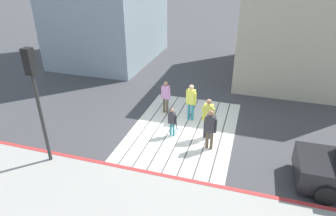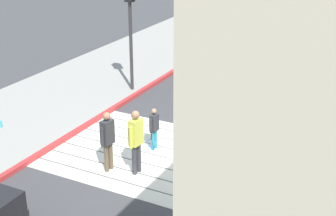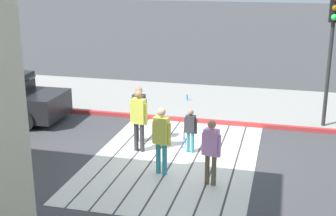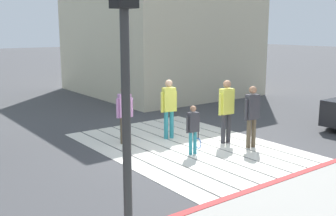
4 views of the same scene
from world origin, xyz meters
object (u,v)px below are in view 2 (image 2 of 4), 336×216
at_px(traffic_light_corner, 131,12).
at_px(pedestrian_child_with_racket, 154,127).
at_px(pedestrian_adult_lead, 227,121).
at_px(pedestrian_adult_trailing, 199,134).
at_px(pedestrian_teen_behind, 108,137).
at_px(water_bottle, 1,124).
at_px(pedestrian_adult_side, 136,138).

height_order(traffic_light_corner, pedestrian_child_with_racket, traffic_light_corner).
distance_m(pedestrian_adult_lead, pedestrian_adult_trailing, 1.32).
bearing_deg(pedestrian_teen_behind, pedestrian_child_with_racket, 73.54).
bearing_deg(water_bottle, pedestrian_adult_side, -3.31).
xyz_separation_m(pedestrian_adult_lead, pedestrian_teen_behind, (-2.36, -2.50, 0.03)).
distance_m(pedestrian_adult_side, pedestrian_teen_behind, 0.76).
bearing_deg(traffic_light_corner, water_bottle, -111.00).
bearing_deg(pedestrian_adult_trailing, pedestrian_adult_side, -142.78).
bearing_deg(traffic_light_corner, pedestrian_adult_lead, -30.39).
bearing_deg(pedestrian_teen_behind, pedestrian_adult_trailing, 30.82).
distance_m(pedestrian_adult_lead, pedestrian_child_with_racket, 2.08).
height_order(pedestrian_adult_trailing, pedestrian_adult_side, pedestrian_adult_side).
xyz_separation_m(traffic_light_corner, pedestrian_adult_lead, (4.86, -2.85, -2.09)).
bearing_deg(pedestrian_child_with_racket, traffic_light_corner, 128.70).
bearing_deg(pedestrian_adult_lead, pedestrian_adult_trailing, -103.55).
height_order(pedestrian_adult_lead, pedestrian_child_with_racket, pedestrian_adult_lead).
height_order(pedestrian_adult_trailing, pedestrian_child_with_racket, pedestrian_adult_trailing).
xyz_separation_m(traffic_light_corner, pedestrian_child_with_racket, (2.99, -3.73, -2.33)).
xyz_separation_m(traffic_light_corner, pedestrian_adult_trailing, (4.55, -4.14, -2.03)).
height_order(pedestrian_adult_lead, pedestrian_adult_trailing, pedestrian_adult_trailing).
relative_size(water_bottle, pedestrian_teen_behind, 0.13).
distance_m(traffic_light_corner, pedestrian_adult_trailing, 6.48).
bearing_deg(pedestrian_adult_side, water_bottle, 176.69).
bearing_deg(pedestrian_child_with_racket, pedestrian_adult_trailing, -14.51).
xyz_separation_m(water_bottle, pedestrian_child_with_racket, (4.85, 1.11, 0.48)).
bearing_deg(pedestrian_adult_side, pedestrian_teen_behind, -163.16).
xyz_separation_m(pedestrian_adult_lead, pedestrian_child_with_racket, (-1.87, -0.88, -0.23)).
distance_m(pedestrian_adult_side, pedestrian_child_with_racket, 1.46).
height_order(water_bottle, pedestrian_child_with_racket, pedestrian_child_with_racket).
xyz_separation_m(water_bottle, pedestrian_adult_trailing, (6.41, 0.70, 0.78)).
xyz_separation_m(pedestrian_adult_trailing, pedestrian_adult_side, (-1.32, -1.00, 0.02)).
height_order(traffic_light_corner, pedestrian_adult_trailing, traffic_light_corner).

